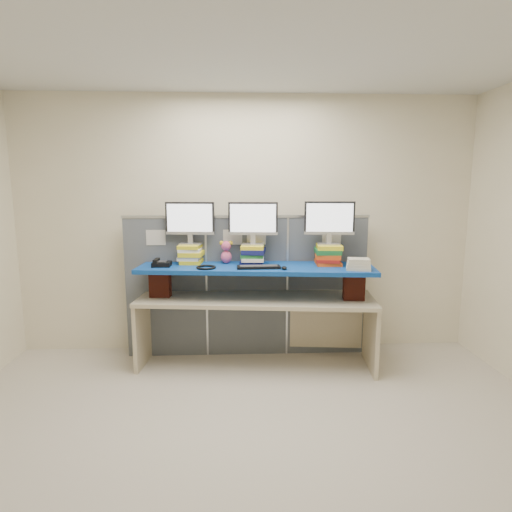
{
  "coord_description": "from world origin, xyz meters",
  "views": [
    {
      "loc": [
        -0.1,
        -2.71,
        1.84
      ],
      "look_at": [
        0.08,
        1.49,
        1.14
      ],
      "focal_mm": 30.0,
      "sensor_mm": 36.0,
      "label": 1
    }
  ],
  "objects_px": {
    "desk_phone": "(161,263)",
    "monitor_right": "(329,220)",
    "keyboard": "(259,267)",
    "monitor_center": "(253,221)",
    "monitor_left": "(190,221)",
    "desk": "(256,311)",
    "blue_board": "(256,268)"
  },
  "relations": [
    {
      "from": "monitor_right",
      "to": "keyboard",
      "type": "distance_m",
      "value": 0.86
    },
    {
      "from": "blue_board",
      "to": "monitor_right",
      "type": "distance_m",
      "value": 0.88
    },
    {
      "from": "keyboard",
      "to": "monitor_center",
      "type": "bearing_deg",
      "value": 98.59
    },
    {
      "from": "monitor_center",
      "to": "desk_phone",
      "type": "distance_m",
      "value": 1.01
    },
    {
      "from": "blue_board",
      "to": "keyboard",
      "type": "xyz_separation_m",
      "value": [
        0.02,
        -0.13,
        0.03
      ]
    },
    {
      "from": "monitor_right",
      "to": "keyboard",
      "type": "relative_size",
      "value": 1.18
    },
    {
      "from": "desk",
      "to": "monitor_right",
      "type": "bearing_deg",
      "value": 9.22
    },
    {
      "from": "monitor_left",
      "to": "keyboard",
      "type": "xyz_separation_m",
      "value": [
        0.69,
        -0.32,
        -0.43
      ]
    },
    {
      "from": "blue_board",
      "to": "monitor_left",
      "type": "distance_m",
      "value": 0.83
    },
    {
      "from": "desk_phone",
      "to": "monitor_right",
      "type": "bearing_deg",
      "value": 2.33
    },
    {
      "from": "blue_board",
      "to": "monitor_center",
      "type": "relative_size",
      "value": 4.67
    },
    {
      "from": "monitor_left",
      "to": "monitor_right",
      "type": "relative_size",
      "value": 1.0
    },
    {
      "from": "monitor_right",
      "to": "blue_board",
      "type": "bearing_deg",
      "value": -170.78
    },
    {
      "from": "desk",
      "to": "monitor_center",
      "type": "relative_size",
      "value": 4.84
    },
    {
      "from": "blue_board",
      "to": "monitor_right",
      "type": "xyz_separation_m",
      "value": [
        0.74,
        0.04,
        0.47
      ]
    },
    {
      "from": "keyboard",
      "to": "desk",
      "type": "bearing_deg",
      "value": 97.43
    },
    {
      "from": "monitor_left",
      "to": "monitor_center",
      "type": "xyz_separation_m",
      "value": [
        0.64,
        -0.07,
        0.0
      ]
    },
    {
      "from": "keyboard",
      "to": "desk_phone",
      "type": "relative_size",
      "value": 2.31
    },
    {
      "from": "monitor_right",
      "to": "desk",
      "type": "bearing_deg",
      "value": -170.78
    },
    {
      "from": "monitor_center",
      "to": "keyboard",
      "type": "height_order",
      "value": "monitor_center"
    },
    {
      "from": "monitor_left",
      "to": "monitor_right",
      "type": "distance_m",
      "value": 1.41
    },
    {
      "from": "desk",
      "to": "monitor_left",
      "type": "relative_size",
      "value": 4.84
    },
    {
      "from": "desk",
      "to": "desk_phone",
      "type": "height_order",
      "value": "desk_phone"
    },
    {
      "from": "blue_board",
      "to": "monitor_left",
      "type": "xyz_separation_m",
      "value": [
        -0.67,
        0.19,
        0.46
      ]
    },
    {
      "from": "blue_board",
      "to": "monitor_right",
      "type": "height_order",
      "value": "monitor_right"
    },
    {
      "from": "monitor_left",
      "to": "monitor_center",
      "type": "bearing_deg",
      "value": 0.0
    },
    {
      "from": "desk",
      "to": "keyboard",
      "type": "xyz_separation_m",
      "value": [
        0.02,
        -0.13,
        0.48
      ]
    },
    {
      "from": "keyboard",
      "to": "monitor_left",
      "type": "bearing_deg",
      "value": 153.66
    },
    {
      "from": "monitor_left",
      "to": "keyboard",
      "type": "bearing_deg",
      "value": -18.82
    },
    {
      "from": "monitor_center",
      "to": "keyboard",
      "type": "relative_size",
      "value": 1.18
    },
    {
      "from": "monitor_left",
      "to": "desk_phone",
      "type": "bearing_deg",
      "value": -142.67
    },
    {
      "from": "monitor_left",
      "to": "desk_phone",
      "type": "height_order",
      "value": "monitor_left"
    }
  ]
}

